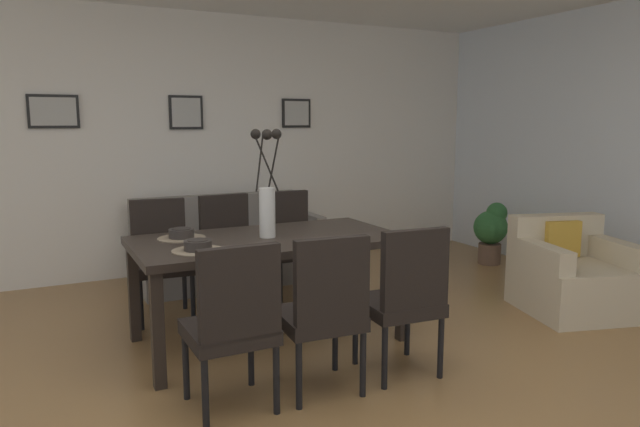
{
  "coord_description": "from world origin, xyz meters",
  "views": [
    {
      "loc": [
        -1.25,
        -2.64,
        1.52
      ],
      "look_at": [
        0.62,
        1.09,
        0.86
      ],
      "focal_mm": 32.63,
      "sensor_mm": 36.0,
      "label": 1
    }
  ],
  "objects_px": {
    "bowl_near_left": "(198,244)",
    "framed_picture_right": "(296,113)",
    "dining_chair_near_left": "(233,320)",
    "dining_chair_near_right": "(161,253)",
    "dining_table": "(268,248)",
    "potted_plant": "(491,230)",
    "framed_picture_center": "(186,112)",
    "armchair": "(573,276)",
    "centerpiece_vase": "(267,196)",
    "framed_picture_left": "(53,111)",
    "dining_chair_mid_right": "(290,239)",
    "dining_chair_far_right": "(229,245)",
    "sofa": "(227,251)",
    "bowl_near_right": "(181,233)",
    "dining_chair_far_left": "(324,307)",
    "dining_chair_mid_left": "(405,294)"
  },
  "relations": [
    {
      "from": "bowl_near_left",
      "to": "framed_picture_right",
      "type": "bearing_deg",
      "value": 53.79
    },
    {
      "from": "dining_chair_near_left",
      "to": "dining_chair_near_right",
      "type": "xyz_separation_m",
      "value": [
        -0.01,
        1.75,
        0.0
      ]
    },
    {
      "from": "dining_table",
      "to": "potted_plant",
      "type": "height_order",
      "value": "dining_table"
    },
    {
      "from": "bowl_near_left",
      "to": "framed_picture_center",
      "type": "distance_m",
      "value": 2.58
    },
    {
      "from": "framed_picture_right",
      "to": "armchair",
      "type": "bearing_deg",
      "value": -64.92
    },
    {
      "from": "centerpiece_vase",
      "to": "framed_picture_right",
      "type": "xyz_separation_m",
      "value": [
        1.2,
        2.16,
        0.59
      ]
    },
    {
      "from": "framed_picture_left",
      "to": "dining_chair_near_right",
      "type": "bearing_deg",
      "value": -63.74
    },
    {
      "from": "dining_table",
      "to": "dining_chair_near_left",
      "type": "relative_size",
      "value": 1.96
    },
    {
      "from": "dining_chair_mid_right",
      "to": "bowl_near_left",
      "type": "distance_m",
      "value": 1.58
    },
    {
      "from": "dining_chair_near_left",
      "to": "dining_chair_near_right",
      "type": "relative_size",
      "value": 1.0
    },
    {
      "from": "dining_chair_far_right",
      "to": "sofa",
      "type": "relative_size",
      "value": 0.54
    },
    {
      "from": "dining_chair_mid_right",
      "to": "bowl_near_right",
      "type": "xyz_separation_m",
      "value": [
        -1.1,
        -0.68,
        0.27
      ]
    },
    {
      "from": "dining_chair_far_left",
      "to": "framed_picture_left",
      "type": "xyz_separation_m",
      "value": [
        -1.17,
        3.07,
        1.1
      ]
    },
    {
      "from": "dining_chair_far_left",
      "to": "bowl_near_left",
      "type": "distance_m",
      "value": 0.9
    },
    {
      "from": "dining_chair_mid_right",
      "to": "sofa",
      "type": "bearing_deg",
      "value": 112.58
    },
    {
      "from": "centerpiece_vase",
      "to": "framed_picture_center",
      "type": "xyz_separation_m",
      "value": [
        -0.0,
        2.16,
        0.59
      ]
    },
    {
      "from": "centerpiece_vase",
      "to": "armchair",
      "type": "height_order",
      "value": "centerpiece_vase"
    },
    {
      "from": "dining_chair_near_left",
      "to": "dining_chair_mid_left",
      "type": "height_order",
      "value": "same"
    },
    {
      "from": "sofa",
      "to": "framed_picture_left",
      "type": "height_order",
      "value": "framed_picture_left"
    },
    {
      "from": "dining_chair_near_right",
      "to": "sofa",
      "type": "distance_m",
      "value": 1.16
    },
    {
      "from": "bowl_near_left",
      "to": "armchair",
      "type": "bearing_deg",
      "value": -5.43
    },
    {
      "from": "centerpiece_vase",
      "to": "bowl_near_left",
      "type": "relative_size",
      "value": 4.32
    },
    {
      "from": "bowl_near_left",
      "to": "sofa",
      "type": "distance_m",
      "value": 2.11
    },
    {
      "from": "dining_chair_far_left",
      "to": "armchair",
      "type": "height_order",
      "value": "dining_chair_far_left"
    },
    {
      "from": "bowl_near_right",
      "to": "framed_picture_center",
      "type": "distance_m",
      "value": 2.19
    },
    {
      "from": "framed_picture_left",
      "to": "dining_chair_far_right",
      "type": "bearing_deg",
      "value": -46.24
    },
    {
      "from": "dining_chair_far_right",
      "to": "bowl_near_left",
      "type": "relative_size",
      "value": 5.41
    },
    {
      "from": "centerpiece_vase",
      "to": "potted_plant",
      "type": "distance_m",
      "value": 3.21
    },
    {
      "from": "dining_table",
      "to": "dining_chair_far_left",
      "type": "distance_m",
      "value": 0.92
    },
    {
      "from": "dining_chair_near_right",
      "to": "dining_chair_mid_right",
      "type": "bearing_deg",
      "value": 1.9
    },
    {
      "from": "dining_chair_near_right",
      "to": "framed_picture_center",
      "type": "height_order",
      "value": "framed_picture_center"
    },
    {
      "from": "dining_chair_near_left",
      "to": "dining_chair_far_right",
      "type": "bearing_deg",
      "value": 72.75
    },
    {
      "from": "sofa",
      "to": "framed_picture_right",
      "type": "xyz_separation_m",
      "value": [
        0.97,
        0.48,
        1.33
      ]
    },
    {
      "from": "dining_chair_near_left",
      "to": "dining_chair_mid_left",
      "type": "relative_size",
      "value": 1.0
    },
    {
      "from": "centerpiece_vase",
      "to": "framed_picture_center",
      "type": "distance_m",
      "value": 2.24
    },
    {
      "from": "dining_chair_mid_left",
      "to": "framed_picture_right",
      "type": "relative_size",
      "value": 2.78
    },
    {
      "from": "dining_table",
      "to": "potted_plant",
      "type": "xyz_separation_m",
      "value": [
        2.97,
        1.01,
        -0.29
      ]
    },
    {
      "from": "framed_picture_left",
      "to": "framed_picture_right",
      "type": "xyz_separation_m",
      "value": [
        2.4,
        0.0,
        0.0
      ]
    },
    {
      "from": "dining_chair_far_left",
      "to": "centerpiece_vase",
      "type": "height_order",
      "value": "centerpiece_vase"
    },
    {
      "from": "dining_table",
      "to": "dining_chair_far_right",
      "type": "height_order",
      "value": "dining_chair_far_right"
    },
    {
      "from": "dining_chair_mid_right",
      "to": "sofa",
      "type": "xyz_separation_m",
      "value": [
        -0.33,
        0.78,
        -0.23
      ]
    },
    {
      "from": "framed_picture_center",
      "to": "sofa",
      "type": "bearing_deg",
      "value": -64.44
    },
    {
      "from": "dining_chair_near_left",
      "to": "dining_chair_mid_right",
      "type": "relative_size",
      "value": 1.0
    },
    {
      "from": "dining_chair_mid_left",
      "to": "framed_picture_left",
      "type": "bearing_deg",
      "value": 119.11
    },
    {
      "from": "framed_picture_center",
      "to": "potted_plant",
      "type": "distance_m",
      "value": 3.42
    },
    {
      "from": "dining_chair_far_left",
      "to": "dining_chair_mid_right",
      "type": "height_order",
      "value": "same"
    },
    {
      "from": "armchair",
      "to": "potted_plant",
      "type": "height_order",
      "value": "armchair"
    },
    {
      "from": "dining_table",
      "to": "dining_chair_far_right",
      "type": "xyz_separation_m",
      "value": [
        0.01,
        0.9,
        -0.15
      ]
    },
    {
      "from": "centerpiece_vase",
      "to": "sofa",
      "type": "distance_m",
      "value": 1.85
    },
    {
      "from": "dining_table",
      "to": "dining_chair_near_left",
      "type": "distance_m",
      "value": 1.05
    }
  ]
}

